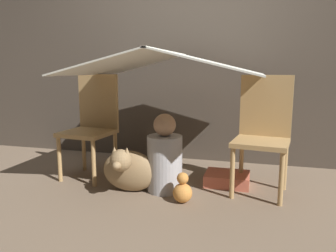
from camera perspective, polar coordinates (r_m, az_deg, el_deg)
ground_plane at (r=2.78m, az=-0.28°, el=-10.58°), size 8.80×8.80×0.00m
wall_back at (r=3.54m, az=3.91°, el=14.32°), size 7.00×0.05×2.50m
chair_left at (r=3.05m, az=-13.04°, el=0.62°), size 0.45×0.45×0.93m
chair_right at (r=2.69m, az=16.19°, el=-0.72°), size 0.46×0.46×0.93m
sheet_canopy at (r=2.66m, az=0.00°, el=10.90°), size 1.49×1.18×0.19m
person_front at (r=2.63m, az=-0.58°, el=-5.67°), size 0.28×0.28×0.63m
dog at (r=2.64m, az=-6.93°, el=-7.46°), size 0.45×0.38×0.40m
floor_cushion at (r=2.87m, az=10.26°, el=-9.03°), size 0.37×0.29×0.10m
plush_toy at (r=2.46m, az=2.55°, el=-11.12°), size 0.14×0.14×0.23m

